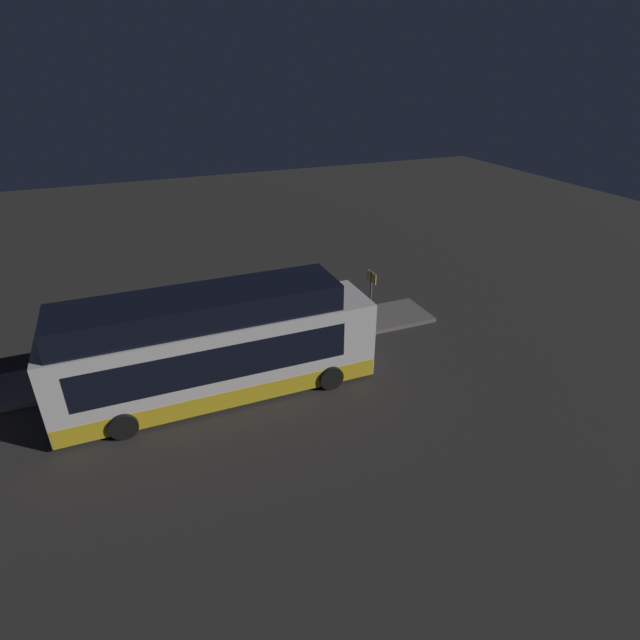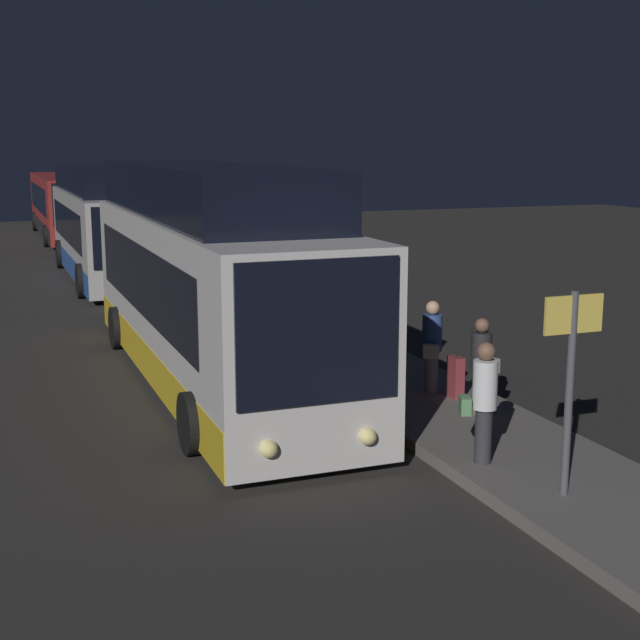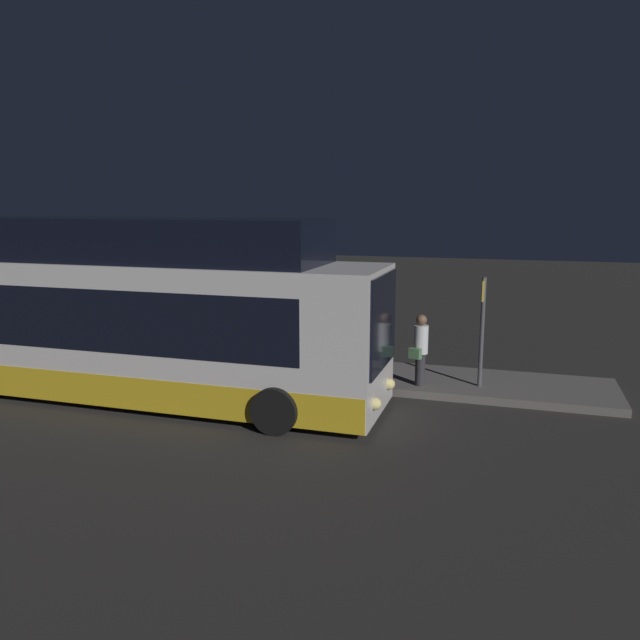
{
  "view_description": "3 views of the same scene",
  "coord_description": "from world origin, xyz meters",
  "views": [
    {
      "loc": [
        -3.18,
        -15.85,
        11.13
      ],
      "look_at": [
        3.51,
        0.44,
        1.95
      ],
      "focal_mm": 28.0,
      "sensor_mm": 36.0,
      "label": 1
    },
    {
      "loc": [
        15.6,
        -4.19,
        4.53
      ],
      "look_at": [
        3.51,
        0.44,
        1.95
      ],
      "focal_mm": 50.0,
      "sensor_mm": 36.0,
      "label": 2
    },
    {
      "loc": [
        7.47,
        -12.26,
        4.45
      ],
      "look_at": [
        3.51,
        0.44,
        1.95
      ],
      "focal_mm": 35.0,
      "sensor_mm": 36.0,
      "label": 3
    }
  ],
  "objects": [
    {
      "name": "bus_second",
      "position": [
        -15.11,
        -0.16,
        1.7
      ],
      "size": [
        10.93,
        2.88,
        3.79
      ],
      "color": "#B2ADA8",
      "rests_on": "ground"
    },
    {
      "name": "bus_third",
      "position": [
        -29.87,
        -0.16,
        1.48
      ],
      "size": [
        12.4,
        2.79,
        2.99
      ],
      "color": "maroon",
      "rests_on": "ground"
    },
    {
      "name": "bus_lead",
      "position": [
        -0.82,
        -0.16,
        1.85
      ],
      "size": [
        11.59,
        2.87,
        4.13
      ],
      "color": "silver",
      "rests_on": "ground"
    },
    {
      "name": "ground",
      "position": [
        0.0,
        0.0,
        0.0
      ],
      "size": [
        80.0,
        80.0,
        0.0
      ],
      "primitive_type": "plane",
      "color": "#2B2826"
    },
    {
      "name": "passenger_waiting",
      "position": [
        3.49,
        3.24,
        1.05
      ],
      "size": [
        0.47,
        0.58,
        1.59
      ],
      "rotation": [
        0.0,
        0.0,
        0.38
      ],
      "color": "#6B604C",
      "rests_on": "platform"
    },
    {
      "name": "suitcase",
      "position": [
        2.52,
        3.33,
        0.55
      ],
      "size": [
        0.32,
        0.18,
        0.97
      ],
      "color": "maroon",
      "rests_on": "platform"
    },
    {
      "name": "passenger_with_bags",
      "position": [
        5.47,
        2.07,
        1.12
      ],
      "size": [
        0.46,
        0.58,
        1.71
      ],
      "rotation": [
        0.0,
        0.0,
        2.79
      ],
      "color": "#2D2D33",
      "rests_on": "platform"
    },
    {
      "name": "sign_post",
      "position": [
        6.84,
        2.45,
        1.86
      ],
      "size": [
        0.1,
        0.82,
        2.6
      ],
      "color": "#4C4C51",
      "rests_on": "platform"
    },
    {
      "name": "platform",
      "position": [
        0.0,
        2.84,
        0.09
      ],
      "size": [
        20.0,
        2.49,
        0.19
      ],
      "color": "#605B56",
      "rests_on": "ground"
    },
    {
      "name": "passenger_boarding",
      "position": [
        2.03,
        3.11,
        1.07
      ],
      "size": [
        0.61,
        0.53,
        1.64
      ],
      "rotation": [
        0.0,
        0.0,
        -2.1
      ],
      "color": "gray",
      "rests_on": "platform"
    }
  ]
}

